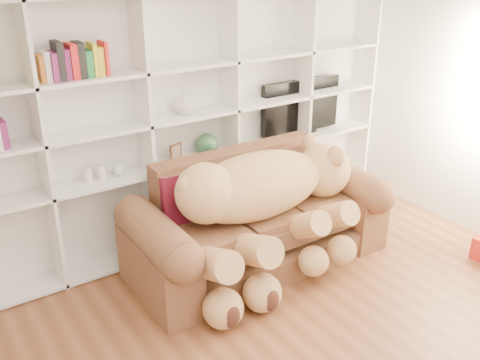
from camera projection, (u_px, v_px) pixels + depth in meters
wall_back at (178, 105)px, 5.00m from camera, size 5.00×0.02×2.70m
bookshelf at (162, 117)px, 4.79m from camera, size 4.43×0.35×2.40m
sofa at (257, 224)px, 4.89m from camera, size 2.36×1.02×0.99m
teddy_bear at (264, 201)px, 4.57m from camera, size 1.95×1.02×1.13m
throw_pillow at (187, 199)px, 4.56m from camera, size 0.48×0.32×0.46m
tv at (301, 107)px, 5.66m from camera, size 0.97×0.18×0.58m
picture_frame at (176, 153)px, 4.93m from camera, size 0.14×0.07×0.18m
green_vase at (207, 145)px, 5.09m from camera, size 0.22×0.22×0.22m
figurine_tall at (88, 175)px, 4.52m from camera, size 0.07×0.07×0.14m
figurine_short at (101, 172)px, 4.58m from camera, size 0.08×0.08×0.13m
snow_globe at (118, 169)px, 4.66m from camera, size 0.10×0.10×0.10m
shelf_vase at (184, 103)px, 4.80m from camera, size 0.26×0.26×0.20m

